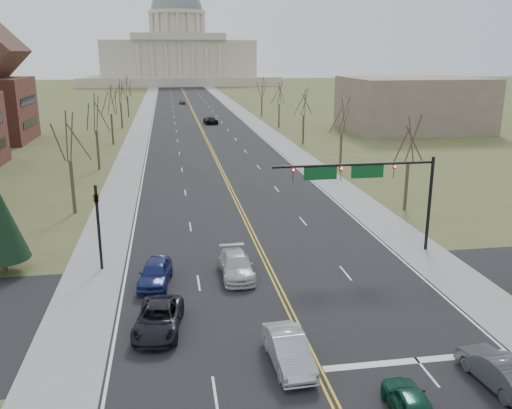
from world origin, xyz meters
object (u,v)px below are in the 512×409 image
object	(u,v)px
car_far_nb	(211,120)
car_far_sb	(182,102)
car_sb_inner_lead	(289,350)
car_nb_outer_lead	(499,370)
signal_mast	(366,178)
car_sb_outer_lead	(158,319)
car_sb_inner_second	(236,266)
signal_left	(98,218)
car_nb_inner_lead	(411,403)
car_sb_outer_second	(155,273)

from	to	relation	value
car_far_nb	car_far_sb	world-z (taller)	car_far_nb
car_sb_inner_lead	car_nb_outer_lead	bearing A→B (deg)	-21.80
signal_mast	car_sb_outer_lead	bearing A→B (deg)	-147.59
car_sb_inner_second	signal_left	bearing A→B (deg)	162.75
car_nb_inner_lead	car_nb_outer_lead	size ratio (longest dim) A/B	0.87
car_sb_outer_lead	car_far_nb	world-z (taller)	car_far_nb
car_sb_outer_second	car_far_sb	size ratio (longest dim) A/B	1.18
signal_left	car_sb_inner_lead	size ratio (longest dim) A/B	1.27
car_nb_inner_lead	car_sb_inner_lead	world-z (taller)	car_sb_inner_lead
car_sb_inner_lead	car_sb_outer_second	world-z (taller)	car_sb_outer_second
signal_mast	car_nb_outer_lead	distance (m)	17.67
car_nb_outer_lead	car_far_sb	bearing A→B (deg)	-91.84
signal_mast	car_far_sb	xyz separation A→B (m)	(-9.48, 125.19, -5.08)
car_sb_outer_second	car_far_sb	xyz separation A→B (m)	(5.73, 128.45, -0.12)
signal_left	signal_mast	bearing A→B (deg)	-0.00
car_far_nb	car_far_sb	size ratio (longest dim) A/B	1.39
car_nb_outer_lead	car_sb_outer_second	distance (m)	20.63
car_nb_outer_lead	car_sb_inner_lead	xyz separation A→B (m)	(-8.98, 3.10, 0.04)
signal_mast	car_sb_inner_second	bearing A→B (deg)	-164.38
car_sb_outer_lead	car_sb_inner_second	size ratio (longest dim) A/B	1.00
signal_left	car_far_sb	bearing A→B (deg)	85.68
car_nb_outer_lead	car_sb_inner_second	size ratio (longest dim) A/B	0.88
car_sb_outer_lead	car_far_sb	distance (m)	134.79
car_sb_inner_lead	car_far_nb	distance (m)	92.89
car_sb_inner_lead	car_sb_inner_second	distance (m)	11.14
car_sb_outer_lead	car_sb_inner_second	bearing A→B (deg)	60.28
car_nb_outer_lead	car_sb_inner_second	xyz separation A→B (m)	(-10.10, 14.18, 0.00)
signal_mast	car_far_nb	xyz separation A→B (m)	(-4.99, 78.98, -4.99)
signal_mast	car_sb_outer_second	xyz separation A→B (m)	(-15.21, -3.27, -4.96)
car_nb_outer_lead	car_sb_outer_lead	world-z (taller)	car_nb_outer_lead
car_sb_inner_lead	car_far_sb	bearing A→B (deg)	87.57
car_nb_inner_lead	car_sb_outer_second	xyz separation A→B (m)	(-10.55, 15.19, 0.13)
car_far_nb	car_sb_inner_second	bearing A→B (deg)	81.72
signal_mast	car_sb_inner_lead	distance (m)	17.11
car_nb_inner_lead	car_sb_outer_second	distance (m)	18.50
signal_mast	signal_left	distance (m)	19.06
car_sb_inner_lead	car_far_sb	distance (m)	139.03
signal_left	car_far_nb	xyz separation A→B (m)	(13.96, 78.97, -2.94)
car_nb_inner_lead	car_sb_inner_lead	distance (m)	6.17
car_far_nb	signal_left	bearing A→B (deg)	75.11
car_sb_outer_lead	car_sb_outer_second	bearing A→B (deg)	99.75
car_nb_inner_lead	car_far_sb	bearing A→B (deg)	-83.47
car_sb_outer_lead	car_sb_inner_second	distance (m)	8.43
car_nb_inner_lead	car_sb_inner_second	size ratio (longest dim) A/B	0.76
car_sb_inner_lead	car_sb_outer_second	size ratio (longest dim) A/B	1.02
signal_left	car_sb_outer_lead	xyz separation A→B (m)	(4.00, -9.49, -2.99)
car_far_nb	car_nb_outer_lead	bearing A→B (deg)	88.25
car_sb_outer_lead	car_sb_outer_second	distance (m)	6.23
car_sb_outer_second	signal_left	bearing A→B (deg)	146.63
car_sb_inner_lead	car_far_sb	world-z (taller)	car_sb_inner_lead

